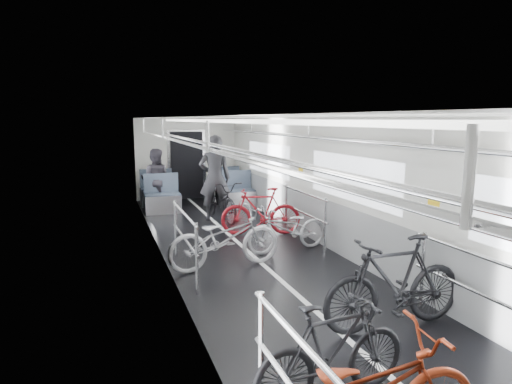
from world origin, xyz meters
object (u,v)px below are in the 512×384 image
bike_aisle (221,201)px  person_standing (215,178)px  bike_right_near (395,283)px  person_seated (155,180)px  bike_right_mid (288,228)px  bike_left_mid (333,351)px  bike_left_far (225,238)px  bike_right_far (261,211)px

bike_aisle → person_standing: bearing=129.4°
bike_right_near → person_seated: 8.06m
bike_right_mid → bike_aisle: bearing=-177.8°
bike_right_near → person_seated: person_seated is taller
bike_left_mid → person_seated: (-0.43, 8.86, 0.36)m
bike_left_mid → bike_left_far: size_ratio=0.79×
bike_right_mid → person_standing: (-0.63, 2.94, 0.59)m
bike_left_far → bike_aisle: bike_left_far is taller
bike_left_mid → person_standing: (0.75, 7.17, 0.56)m
bike_right_far → bike_aisle: bike_right_far is taller
person_seated → bike_right_far: bearing=136.7°
person_seated → bike_right_mid: bearing=130.6°
bike_left_far → bike_right_far: 2.21m
bike_left_mid → bike_right_mid: bearing=-23.5°
bike_right_near → person_standing: person_standing is taller
bike_left_far → bike_right_near: size_ratio=1.03×
bike_aisle → person_standing: 0.55m
bike_right_far → person_standing: bearing=-145.6°
bike_right_near → bike_right_mid: (0.06, 3.24, -0.12)m
bike_left_mid → bike_aisle: (0.86, 7.07, 0.03)m
bike_left_mid → person_seated: person_seated is taller
bike_right_far → bike_left_far: bearing=-18.7°
bike_right_near → bike_aisle: bearing=-175.5°
bike_left_far → bike_right_far: bearing=-40.5°
bike_left_mid → bike_left_far: (0.05, 3.69, 0.04)m
bike_right_mid → person_standing: size_ratio=0.79×
bike_left_far → bike_right_far: size_ratio=1.14×
bike_left_mid → person_standing: 7.23m
bike_aisle → person_seated: person_seated is taller
bike_right_far → person_seated: person_seated is taller
bike_right_far → bike_aisle: bearing=-148.1°
bike_right_mid → bike_right_far: 1.29m
bike_right_near → person_standing: size_ratio=0.90×
bike_left_far → bike_aisle: bearing=-19.3°
bike_right_near → bike_right_far: size_ratio=1.10×
bike_right_mid → bike_right_far: bike_right_far is taller
bike_left_mid → bike_left_far: 3.69m
bike_right_mid → person_standing: person_standing is taller
bike_left_mid → bike_aisle: bike_aisle is taller
bike_left_far → bike_aisle: size_ratio=1.02×
bike_right_far → person_standing: person_standing is taller
bike_right_far → person_seated: 3.78m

